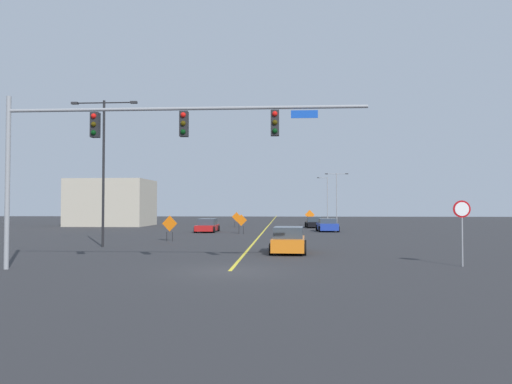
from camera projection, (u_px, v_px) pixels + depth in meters
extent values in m
plane|color=#2D2D30|center=(230.00, 271.00, 19.20)|extent=(206.94, 206.94, 0.00)
cube|color=yellow|center=(271.00, 223.00, 76.55)|extent=(0.16, 114.97, 0.01)
cylinder|color=gray|center=(8.00, 182.00, 19.89)|extent=(0.20, 0.20, 7.34)
cylinder|color=gray|center=(184.00, 109.00, 19.52)|extent=(15.11, 0.14, 0.14)
cube|color=black|center=(95.00, 125.00, 19.73)|extent=(0.34, 0.32, 1.05)
sphere|color=red|center=(94.00, 116.00, 19.57)|extent=(0.22, 0.22, 0.22)
sphere|color=#3C3106|center=(94.00, 124.00, 19.56)|extent=(0.22, 0.22, 0.22)
sphere|color=black|center=(93.00, 133.00, 19.55)|extent=(0.22, 0.22, 0.22)
cube|color=black|center=(184.00, 124.00, 19.50)|extent=(0.34, 0.32, 1.05)
sphere|color=red|center=(183.00, 115.00, 19.34)|extent=(0.22, 0.22, 0.22)
sphere|color=#3C3106|center=(183.00, 123.00, 19.33)|extent=(0.22, 0.22, 0.22)
sphere|color=black|center=(183.00, 132.00, 19.32)|extent=(0.22, 0.22, 0.22)
cube|color=black|center=(275.00, 123.00, 19.27)|extent=(0.34, 0.32, 1.05)
sphere|color=red|center=(275.00, 114.00, 19.11)|extent=(0.22, 0.22, 0.22)
sphere|color=#3C3106|center=(275.00, 122.00, 19.10)|extent=(0.22, 0.22, 0.22)
sphere|color=black|center=(275.00, 131.00, 19.09)|extent=(0.22, 0.22, 0.22)
cube|color=#1447B7|center=(304.00, 114.00, 19.21)|extent=(1.10, 0.03, 0.32)
cylinder|color=gray|center=(462.00, 242.00, 20.69)|extent=(0.07, 0.07, 2.15)
cylinder|color=#B20F14|center=(462.00, 209.00, 20.73)|extent=(0.76, 0.03, 0.76)
cylinder|color=white|center=(462.00, 209.00, 20.71)|extent=(0.61, 0.01, 0.61)
cylinder|color=black|center=(103.00, 173.00, 30.82)|extent=(0.16, 0.16, 9.63)
cylinder|color=black|center=(89.00, 103.00, 31.03)|extent=(1.99, 0.08, 0.08)
cube|color=#262628|center=(75.00, 103.00, 31.09)|extent=(0.44, 0.24, 0.14)
cylinder|color=black|center=(119.00, 103.00, 30.90)|extent=(1.99, 0.08, 0.08)
cube|color=#262628|center=(134.00, 102.00, 30.84)|extent=(0.44, 0.24, 0.14)
cylinder|color=gray|center=(337.00, 198.00, 76.88)|extent=(0.16, 0.16, 8.14)
cylinder|color=gray|center=(331.00, 174.00, 77.05)|extent=(1.66, 0.08, 0.08)
cube|color=#262628|center=(326.00, 174.00, 77.10)|extent=(0.44, 0.24, 0.14)
cylinder|color=gray|center=(342.00, 174.00, 76.95)|extent=(1.66, 0.08, 0.08)
cube|color=#262628|center=(347.00, 174.00, 76.90)|extent=(0.44, 0.24, 0.14)
cylinder|color=gray|center=(327.00, 199.00, 90.11)|extent=(0.16, 0.16, 8.30)
cylinder|color=gray|center=(323.00, 178.00, 90.28)|extent=(1.76, 0.08, 0.08)
cube|color=#262628|center=(318.00, 178.00, 90.33)|extent=(0.44, 0.24, 0.14)
cube|color=orange|center=(170.00, 224.00, 35.73)|extent=(1.21, 0.26, 1.22)
cylinder|color=black|center=(167.00, 236.00, 35.75)|extent=(0.05, 0.05, 0.71)
cylinder|color=black|center=(172.00, 237.00, 35.64)|extent=(0.05, 0.05, 0.71)
cube|color=orange|center=(310.00, 215.00, 65.62)|extent=(1.37, 0.29, 1.39)
cylinder|color=black|center=(308.00, 223.00, 65.55)|extent=(0.05, 0.05, 0.76)
cylinder|color=black|center=(312.00, 223.00, 65.61)|extent=(0.05, 0.05, 0.76)
cube|color=orange|center=(237.00, 217.00, 59.73)|extent=(1.20, 0.17, 1.20)
cylinder|color=black|center=(235.00, 224.00, 59.74)|extent=(0.05, 0.05, 0.70)
cylinder|color=black|center=(238.00, 224.00, 59.66)|extent=(0.05, 0.05, 0.70)
cube|color=orange|center=(241.00, 220.00, 45.29)|extent=(1.12, 0.16, 1.12)
cylinder|color=black|center=(239.00, 230.00, 45.30)|extent=(0.05, 0.05, 0.74)
cylinder|color=black|center=(243.00, 230.00, 45.22)|extent=(0.05, 0.05, 0.74)
cube|color=black|center=(314.00, 224.00, 58.52)|extent=(1.91, 4.09, 0.58)
cube|color=#333D47|center=(314.00, 219.00, 58.34)|extent=(1.66, 1.87, 0.64)
cylinder|color=black|center=(320.00, 225.00, 59.90)|extent=(0.24, 0.65, 0.64)
cylinder|color=black|center=(306.00, 225.00, 59.95)|extent=(0.24, 0.65, 0.64)
cylinder|color=black|center=(322.00, 226.00, 57.09)|extent=(0.24, 0.65, 0.64)
cylinder|color=black|center=(307.00, 225.00, 57.13)|extent=(0.24, 0.65, 0.64)
cube|color=red|center=(207.00, 228.00, 48.46)|extent=(1.93, 4.32, 0.58)
cube|color=#333D47|center=(208.00, 222.00, 48.70)|extent=(1.71, 2.50, 0.65)
cylinder|color=black|center=(195.00, 230.00, 47.03)|extent=(0.23, 0.64, 0.64)
cylinder|color=black|center=(214.00, 230.00, 46.89)|extent=(0.23, 0.64, 0.64)
cylinder|color=black|center=(201.00, 228.00, 50.03)|extent=(0.23, 0.64, 0.64)
cylinder|color=black|center=(218.00, 228.00, 49.88)|extent=(0.23, 0.64, 0.64)
cube|color=#1E389E|center=(327.00, 227.00, 49.62)|extent=(2.05, 3.94, 0.71)
cube|color=#333D47|center=(327.00, 221.00, 49.44)|extent=(1.78, 1.86, 0.49)
cylinder|color=black|center=(334.00, 228.00, 50.94)|extent=(0.24, 0.65, 0.64)
cylinder|color=black|center=(317.00, 228.00, 50.99)|extent=(0.24, 0.65, 0.64)
cylinder|color=black|center=(338.00, 229.00, 48.24)|extent=(0.24, 0.65, 0.64)
cylinder|color=black|center=(320.00, 229.00, 48.28)|extent=(0.24, 0.65, 0.64)
cube|color=orange|center=(289.00, 244.00, 26.84)|extent=(1.97, 4.19, 0.71)
cube|color=#333D47|center=(289.00, 232.00, 26.65)|extent=(1.70, 2.23, 0.62)
cylinder|color=black|center=(304.00, 245.00, 28.17)|extent=(0.25, 0.65, 0.64)
cylinder|color=black|center=(275.00, 245.00, 28.36)|extent=(0.25, 0.65, 0.64)
cylinder|color=black|center=(304.00, 250.00, 25.31)|extent=(0.25, 0.65, 0.64)
cylinder|color=black|center=(271.00, 249.00, 25.50)|extent=(0.25, 0.65, 0.64)
cube|color=#B2A893|center=(112.00, 203.00, 64.40)|extent=(10.34, 8.20, 6.31)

